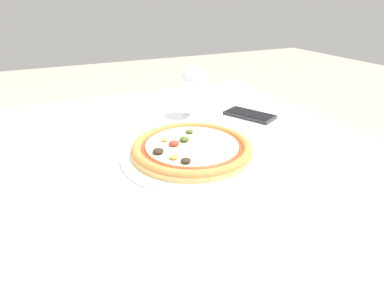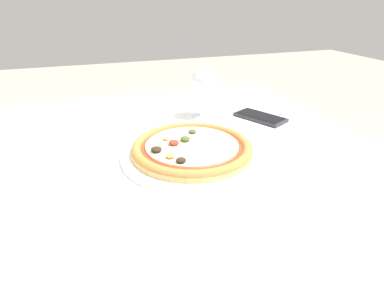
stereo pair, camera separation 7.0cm
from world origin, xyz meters
name	(u,v)px [view 1 (the left image)]	position (x,y,z in m)	size (l,w,h in m)	color
dining_table	(121,193)	(0.00, 0.00, 0.64)	(1.22, 0.97, 0.73)	brown
pizza_plate	(192,150)	(0.15, -0.06, 0.74)	(0.31, 0.31, 0.04)	white
fork	(0,242)	(-0.21, -0.19, 0.73)	(0.03, 0.17, 0.00)	silver
wine_glass_far_left	(195,81)	(0.27, 0.17, 0.83)	(0.07, 0.07, 0.15)	silver
cell_phone	(250,115)	(0.42, 0.10, 0.73)	(0.13, 0.16, 0.01)	#232328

